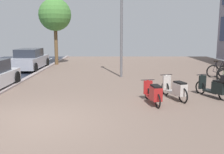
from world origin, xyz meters
The scene contains 8 objects.
ground centered at (1.43, 0.00, -0.02)m, with size 21.00×40.00×0.13m.
bicycle_rack_05 centered at (8.10, 7.32, 0.35)m, with size 1.37×0.48×1.00m.
scooter_near centered at (6.10, 2.64, 0.44)m, with size 0.91×1.67×0.97m.
scooter_mid centered at (4.55, 2.45, 0.40)m, with size 0.79×1.76×0.87m.
scooter_far centered at (3.63, 1.81, 0.39)m, with size 0.60×1.70×0.77m.
parked_car_far centered at (-3.39, 10.51, 0.65)m, with size 1.80×4.03×1.39m.
lamp_post centered at (2.70, 7.48, 3.40)m, with size 0.20×0.52×6.15m.
street_tree centered at (-2.12, 13.20, 3.76)m, with size 2.45×2.45×5.01m.
Camera 1 is at (2.19, -6.97, 2.47)m, focal length 41.80 mm.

